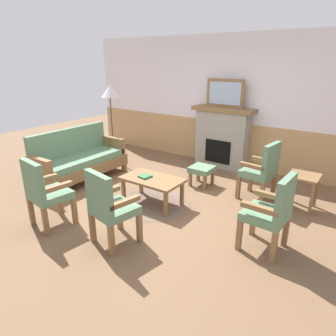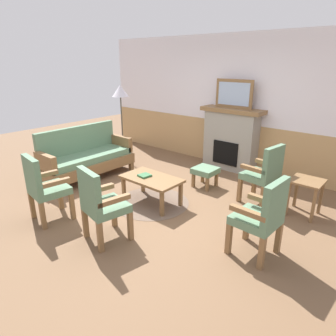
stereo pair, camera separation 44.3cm
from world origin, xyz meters
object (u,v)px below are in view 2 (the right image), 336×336
framed_picture (234,94)px  armchair_front_left (101,202)px  footstool (205,172)px  armchair_by_window_left (262,215)px  armchair_front_center (44,186)px  side_table (306,187)px  couch (86,158)px  fireplace (231,139)px  floor_lamp_by_couch (120,96)px  armchair_near_fireplace (264,172)px  coffee_table (151,181)px  book_on_table (145,175)px

framed_picture → armchair_front_left: framed_picture is taller
footstool → armchair_by_window_left: armchair_by_window_left is taller
armchair_front_center → side_table: (2.74, 2.58, -0.10)m
armchair_front_center → armchair_front_left: bearing=10.8°
framed_picture → couch: size_ratio=0.44×
fireplace → couch: 2.95m
floor_lamp_by_couch → framed_picture: bearing=24.5°
footstool → floor_lamp_by_couch: floor_lamp_by_couch is taller
side_table → armchair_near_fireplace: bearing=-174.1°
coffee_table → floor_lamp_by_couch: size_ratio=0.57×
framed_picture → floor_lamp_by_couch: size_ratio=0.48×
couch → footstool: 2.32m
fireplace → armchair_front_center: size_ratio=1.33×
armchair_front_center → side_table: size_ratio=1.78×
book_on_table → armchair_front_center: bearing=-115.4°
coffee_table → armchair_front_center: (-0.76, -1.38, 0.15)m
footstool → side_table: 1.71m
couch → footstool: size_ratio=4.50×
couch → book_on_table: couch is taller
framed_picture → armchair_front_left: (0.16, -3.46, -1.02)m
coffee_table → footstool: bearing=76.4°
coffee_table → armchair_near_fireplace: (1.36, 1.14, 0.15)m
armchair_by_window_left → floor_lamp_by_couch: bearing=160.3°
book_on_table → armchair_front_center: armchair_front_center is taller
footstool → armchair_near_fireplace: 1.11m
coffee_table → fireplace: bearing=87.3°
framed_picture → armchair_near_fireplace: size_ratio=0.82×
armchair_near_fireplace → coffee_table: bearing=-139.9°
armchair_near_fireplace → armchair_front_center: same height
couch → armchair_front_left: same height
framed_picture → armchair_near_fireplace: bearing=-42.3°
armchair_front_left → book_on_table: bearing=108.5°
armchair_near_fireplace → armchair_front_left: same height
couch → book_on_table: 1.64m
footstool → armchair_front_center: bearing=-112.4°
coffee_table → armchair_near_fireplace: size_ratio=0.98×
footstool → fireplace: bearing=98.1°
book_on_table → footstool: 1.23m
fireplace → side_table: (1.87, -1.07, -0.22)m
footstool → armchair_front_left: size_ratio=0.41×
armchair_front_left → floor_lamp_by_couch: bearing=134.3°
book_on_table → footstool: (0.39, 1.15, -0.17)m
side_table → framed_picture: bearing=150.2°
framed_picture → coffee_table: 2.56m
book_on_table → armchair_by_window_left: 2.04m
couch → side_table: couch is taller
footstool → floor_lamp_by_couch: bearing=176.7°
footstool → side_table: bearing=2.8°
fireplace → coffee_table: size_ratio=1.35×
fireplace → footstool: 1.22m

